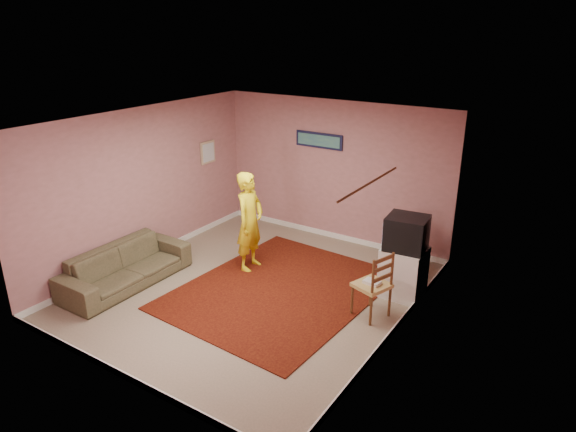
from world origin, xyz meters
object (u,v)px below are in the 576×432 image
Objects in this scene: crt_tv at (406,233)px; person at (250,222)px; chair_a at (402,239)px; chair_b at (372,277)px; sofa at (126,266)px; tv_cabinet at (403,272)px.

crt_tv is 0.38× the size of person.
chair_b is (0.14, -1.46, -0.00)m from chair_a.
sofa is (-3.45, -2.69, -0.29)m from chair_a.
person is at bearing -40.26° from sofa.
tv_cabinet is at bearing -70.09° from chair_a.
crt_tv is 0.85m from chair_a.
sofa is at bearing 133.87° from person.
chair_b is at bearing -103.00° from person.
sofa is at bearing -151.86° from tv_cabinet.
tv_cabinet is 0.83m from chair_b.
person reaches higher than sofa.
tv_cabinet is 1.39× the size of chair_b.
chair_a is (-0.30, 0.68, 0.21)m from tv_cabinet.
chair_a reaches higher than sofa.
crt_tv is 0.90m from chair_b.
person is (-2.17, -1.17, 0.23)m from chair_a.
crt_tv is 1.18× the size of chair_a.
chair_a is 2.47m from person.
crt_tv reaches higher than sofa.
chair_b is (-0.15, -0.78, -0.42)m from crt_tv.
person is at bearing -168.74° from tv_cabinet.
chair_a is (-0.29, 0.68, -0.42)m from crt_tv.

